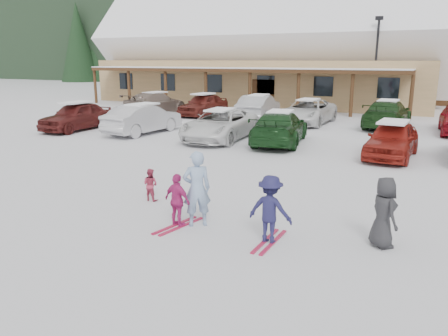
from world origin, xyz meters
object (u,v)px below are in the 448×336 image
at_px(bystander_dark, 384,212).
at_px(parked_car_10, 308,112).
at_px(toddler_red, 150,185).
at_px(parked_car_9, 259,107).
at_px(adult_skier, 197,189).
at_px(parked_car_1, 143,119).
at_px(parked_car_0, 76,116).
at_px(child_magenta, 177,201).
at_px(day_lodge, 263,56).
at_px(parked_car_11, 387,114).
at_px(parked_car_2, 220,125).
at_px(lamp_post, 376,60).
at_px(parked_car_3, 280,128).
at_px(child_navy, 270,209).
at_px(parked_car_8, 203,105).
at_px(parked_car_4, 392,140).
at_px(parked_car_7, 155,103).

bearing_deg(bystander_dark, parked_car_10, -17.63).
bearing_deg(toddler_red, parked_car_9, -76.67).
xyz_separation_m(adult_skier, parked_car_1, (-8.72, 9.96, -0.12)).
relative_size(parked_car_0, parked_car_10, 0.85).
bearing_deg(child_magenta, day_lodge, -60.10).
distance_m(parked_car_0, parked_car_9, 10.82).
xyz_separation_m(child_magenta, parked_car_11, (2.65, 17.65, 0.14)).
height_order(child_magenta, parked_car_2, parked_car_2).
relative_size(lamp_post, parked_car_3, 1.29).
xyz_separation_m(child_navy, parked_car_10, (-3.89, 17.16, -0.00)).
height_order(bystander_dark, parked_car_0, parked_car_0).
bearing_deg(child_navy, toddler_red, -16.29).
relative_size(toddler_red, parked_car_9, 0.19).
xyz_separation_m(child_magenta, parked_car_8, (-9.06, 17.95, 0.12)).
bearing_deg(parked_car_11, parked_car_2, 50.12).
distance_m(child_magenta, parked_car_11, 17.85).
bearing_deg(parked_car_11, day_lodge, -41.11).
distance_m(parked_car_1, parked_car_2, 4.33).
bearing_deg(parked_car_3, parked_car_10, -94.08).
bearing_deg(parked_car_2, lamp_post, 66.81).
distance_m(child_navy, parked_car_11, 17.58).
bearing_deg(adult_skier, lamp_post, -130.03).
height_order(lamp_post, parked_car_3, lamp_post).
bearing_deg(parked_car_4, child_magenta, -106.46).
xyz_separation_m(parked_car_1, parked_car_7, (-4.17, 7.19, -0.01)).
relative_size(parked_car_0, parked_car_7, 0.85).
relative_size(parked_car_0, parked_car_11, 0.84).
bearing_deg(bystander_dark, toddler_red, 48.03).
bearing_deg(parked_car_7, parked_car_0, 98.38).
distance_m(parked_car_0, parked_car_10, 13.01).
xyz_separation_m(lamp_post, child_magenta, (-1.04, -23.93, -3.02)).
relative_size(toddler_red, bystander_dark, 0.60).
relative_size(day_lodge, parked_car_0, 6.69).
height_order(lamp_post, parked_car_0, lamp_post).
bearing_deg(parked_car_4, adult_skier, -105.05).
bearing_deg(child_magenta, parked_car_2, -56.19).
height_order(parked_car_0, parked_car_4, parked_car_0).
distance_m(parked_car_0, parked_car_7, 7.82).
relative_size(toddler_red, parked_car_7, 0.17).
relative_size(day_lodge, parked_car_9, 6.18).
distance_m(bystander_dark, parked_car_10, 17.42).
xyz_separation_m(child_magenta, parked_car_1, (-8.36, 10.21, 0.13)).
relative_size(parked_car_3, parked_car_9, 1.06).
bearing_deg(toddler_red, parked_car_10, -87.82).
distance_m(bystander_dark, parked_car_4, 8.93).
bearing_deg(parked_car_2, parked_car_8, 120.69).
relative_size(lamp_post, adult_skier, 3.71).
relative_size(parked_car_4, parked_car_9, 0.87).
relative_size(parked_car_0, parked_car_3, 0.87).
bearing_deg(parked_car_10, parked_car_8, 176.90).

